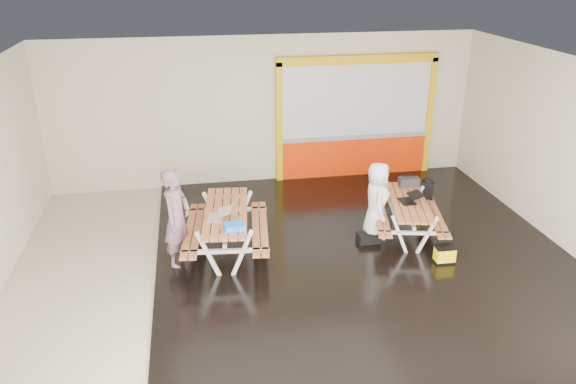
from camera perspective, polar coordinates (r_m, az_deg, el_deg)
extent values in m
cube|color=beige|center=(10.22, 0.90, -7.15)|extent=(10.00, 8.00, 0.01)
cube|color=white|center=(8.98, 1.04, 12.59)|extent=(10.00, 8.00, 0.01)
cube|color=beige|center=(13.22, -2.41, 8.21)|extent=(10.00, 0.01, 3.50)
cube|color=beige|center=(6.01, 8.48, -11.55)|extent=(10.00, 0.01, 3.50)
cube|color=beige|center=(11.48, 26.35, 3.45)|extent=(0.01, 8.00, 3.50)
cube|color=black|center=(10.49, 7.66, -6.34)|extent=(7.50, 7.98, 0.05)
cube|color=#F33204|center=(13.98, 6.70, 3.54)|extent=(3.60, 0.12, 1.00)
cube|color=gray|center=(13.81, 6.80, 5.61)|extent=(3.60, 0.14, 0.10)
cube|color=silver|center=(13.58, 6.97, 9.29)|extent=(3.60, 0.08, 1.72)
cube|color=#E8B50B|center=(13.27, -0.91, 6.94)|extent=(0.14, 0.16, 2.90)
cube|color=#E8B50B|center=(14.33, 14.14, 7.47)|extent=(0.14, 0.16, 2.90)
cube|color=#E8B50B|center=(13.37, 7.20, 13.26)|extent=(3.88, 0.16, 0.20)
cube|color=#B15F35|center=(10.18, -8.10, -2.10)|extent=(0.37, 2.20, 0.04)
cube|color=#B15F35|center=(10.17, -7.22, -2.07)|extent=(0.37, 2.20, 0.04)
cube|color=#B15F35|center=(10.16, -6.35, -2.05)|extent=(0.37, 2.20, 0.04)
cube|color=#B15F35|center=(10.15, -5.47, -2.03)|extent=(0.37, 2.20, 0.04)
cube|color=#B15F35|center=(10.15, -4.59, -2.01)|extent=(0.37, 2.20, 0.04)
cube|color=white|center=(9.61, -8.12, -6.31)|extent=(0.41, 0.11, 0.88)
cube|color=white|center=(9.58, -4.70, -6.23)|extent=(0.41, 0.11, 0.88)
cube|color=white|center=(9.57, -6.42, -6.01)|extent=(1.50, 0.23, 0.07)
cube|color=white|center=(9.43, -6.50, -4.50)|extent=(0.74, 0.15, 0.07)
cube|color=white|center=(11.09, -7.59, -2.08)|extent=(0.41, 0.11, 0.88)
cube|color=white|center=(11.07, -4.64, -2.01)|extent=(0.41, 0.11, 0.88)
cube|color=white|center=(11.05, -6.13, -1.82)|extent=(1.50, 0.23, 0.07)
cube|color=white|center=(10.94, -6.19, -0.46)|extent=(0.74, 0.15, 0.07)
cube|color=white|center=(10.25, -6.29, -3.16)|extent=(0.26, 1.79, 0.07)
cube|color=#B15F35|center=(10.35, -10.02, -3.79)|extent=(0.37, 2.19, 0.04)
cube|color=#B15F35|center=(10.34, -9.20, -3.78)|extent=(0.37, 2.19, 0.04)
cube|color=#B15F35|center=(10.29, -3.32, -3.63)|extent=(0.37, 2.19, 0.04)
cube|color=#B15F35|center=(10.29, -2.49, -3.61)|extent=(0.37, 2.19, 0.04)
cube|color=#B15F35|center=(10.96, 10.80, -0.96)|extent=(0.54, 1.90, 0.04)
cube|color=#B15F35|center=(10.98, 11.50, -0.97)|extent=(0.54, 1.90, 0.04)
cube|color=#B15F35|center=(11.01, 12.20, -0.98)|extent=(0.54, 1.90, 0.04)
cube|color=#B15F35|center=(11.03, 12.90, -0.99)|extent=(0.54, 1.90, 0.04)
cube|color=#B15F35|center=(11.06, 13.59, -1.00)|extent=(0.54, 1.90, 0.04)
cube|color=white|center=(10.46, 11.30, -4.29)|extent=(0.36, 0.13, 0.77)
cube|color=white|center=(10.55, 13.98, -4.30)|extent=(0.36, 0.13, 0.77)
cube|color=white|center=(10.48, 12.67, -4.09)|extent=(1.29, 0.35, 0.06)
cube|color=white|center=(10.38, 12.79, -2.86)|extent=(0.64, 0.20, 0.06)
cube|color=white|center=(11.76, 10.34, -1.03)|extent=(0.36, 0.13, 0.77)
cube|color=white|center=(11.84, 12.73, -1.07)|extent=(0.36, 0.13, 0.77)
cube|color=white|center=(11.78, 11.55, -0.86)|extent=(1.29, 0.35, 0.06)
cube|color=white|center=(11.68, 11.65, 0.26)|extent=(0.64, 0.20, 0.06)
cube|color=white|center=(11.08, 12.12, -1.89)|extent=(0.40, 1.55, 0.06)
cube|color=#B15F35|center=(11.04, 9.05, -2.30)|extent=(0.54, 1.89, 0.04)
cube|color=#B15F35|center=(11.06, 9.72, -2.31)|extent=(0.54, 1.89, 0.04)
cube|color=#B15F35|center=(11.21, 14.41, -2.36)|extent=(0.54, 1.89, 0.04)
cube|color=#B15F35|center=(11.24, 15.06, -2.36)|extent=(0.54, 1.89, 0.04)
imported|color=#7F586C|center=(9.90, -11.27, -2.67)|extent=(0.68, 0.79, 1.82)
imported|color=white|center=(10.81, 9.05, -0.86)|extent=(0.62, 0.82, 1.52)
cube|color=silver|center=(9.90, -7.38, -2.61)|extent=(0.32, 0.42, 0.02)
cube|color=silver|center=(9.82, -6.47, -1.92)|extent=(0.30, 0.41, 0.07)
cube|color=silver|center=(9.82, -6.51, -1.92)|extent=(0.26, 0.36, 0.06)
cube|color=black|center=(10.94, 12.03, -0.94)|extent=(0.26, 0.37, 0.02)
cube|color=black|center=(10.96, 12.86, -0.26)|extent=(0.24, 0.37, 0.07)
cube|color=silver|center=(10.95, 12.83, -0.27)|extent=(0.21, 0.32, 0.06)
cube|color=blue|center=(9.46, -5.49, -3.52)|extent=(0.37, 0.28, 0.10)
cube|color=black|center=(11.67, 12.22, 1.02)|extent=(0.42, 0.23, 0.18)
cylinder|color=black|center=(11.62, 12.27, 1.62)|extent=(0.30, 0.04, 0.02)
cube|color=black|center=(11.85, 14.00, 0.26)|extent=(0.29, 0.26, 0.35)
cylinder|color=black|center=(11.78, 14.09, 1.12)|extent=(0.21, 0.21, 0.09)
cube|color=black|center=(10.87, 8.22, -4.62)|extent=(0.42, 0.32, 0.16)
cube|color=black|center=(10.49, 15.60, -6.79)|extent=(0.36, 0.24, 0.04)
cube|color=yellow|center=(10.42, 15.68, -6.15)|extent=(0.35, 0.22, 0.27)
cube|color=black|center=(10.35, 15.76, -5.45)|extent=(0.36, 0.24, 0.03)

